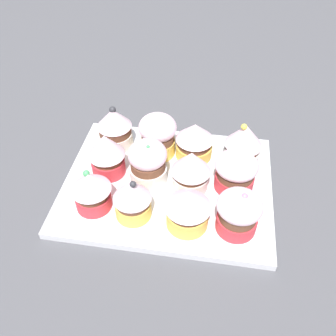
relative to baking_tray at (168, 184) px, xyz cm
name	(u,v)px	position (x,y,z in cm)	size (l,w,h in cm)	color
ground_plane	(168,192)	(0.00, 0.00, -2.10)	(180.00, 180.00, 3.00)	#4C4C51
baking_tray	(168,184)	(0.00, 0.00, 0.00)	(32.85, 25.78, 1.20)	silver
cupcake_0	(243,143)	(-11.40, -6.96, 4.37)	(6.16, 6.16, 7.67)	white
cupcake_1	(194,140)	(-3.39, -6.87, 3.97)	(6.33, 6.33, 6.62)	#EFC651
cupcake_2	(158,135)	(2.77, -6.65, 4.52)	(6.30, 6.30, 7.57)	#EFC651
cupcake_3	(115,127)	(10.47, -7.65, 4.37)	(5.94, 5.94, 7.83)	white
cupcake_4	(236,172)	(-10.34, -0.59, 3.84)	(6.55, 6.55, 6.24)	#D1333D
cupcake_5	(191,170)	(-3.58, 0.61, 4.38)	(6.05, 6.05, 7.20)	white
cupcake_6	(148,162)	(3.14, 0.00, 4.36)	(5.99, 5.99, 7.70)	white
cupcake_7	(107,154)	(9.90, -0.73, 4.57)	(5.87, 5.87, 7.58)	#D1333D
cupcake_8	(238,212)	(-10.87, 7.43, 4.03)	(6.26, 6.26, 6.83)	#D1333D
cupcake_9	(188,207)	(-3.98, 7.77, 4.21)	(6.53, 6.53, 6.89)	#EFC651
cupcake_10	(132,198)	(3.95, 7.29, 4.18)	(5.51, 5.51, 7.27)	#EFC651
cupcake_11	(91,190)	(10.16, 6.61, 4.12)	(5.88, 5.88, 6.98)	#D1333D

